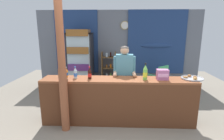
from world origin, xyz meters
name	(u,v)px	position (x,y,z in m)	size (l,w,h in m)	color
ground_plane	(118,106)	(0.00, 1.22, 0.00)	(7.94, 7.94, 0.00)	gray
back_wall_curtained	(119,48)	(0.02, 3.10, 1.30)	(5.47, 0.22, 2.53)	slate
stall_counter	(118,98)	(0.02, 0.37, 0.57)	(3.08, 0.48, 0.94)	brown
timber_post	(62,71)	(-1.00, 0.12, 1.17)	(0.17, 0.15, 2.44)	#995133
drink_fridge	(80,57)	(-1.21, 2.58, 1.05)	(0.77, 0.69, 1.91)	#232328
bottle_shelf_rack	(109,69)	(-0.32, 2.81, 0.62)	(0.48, 0.28, 1.19)	brown
plastic_lawn_chair	(160,77)	(1.26, 2.28, 0.49)	(0.62, 0.62, 0.86)	#4CC675
shopkeeper	(124,72)	(0.15, 0.88, 0.98)	(0.49, 0.42, 1.56)	#28282D
soda_bottle_lime_soda	(145,73)	(0.54, 0.43, 1.08)	(0.09, 0.09, 0.34)	#75C64C
soda_bottle_water	(75,73)	(-0.85, 0.48, 1.05)	(0.07, 0.07, 0.25)	silver
soda_bottle_orange_soda	(66,73)	(-1.06, 0.56, 1.03)	(0.07, 0.07, 0.22)	orange
soda_bottle_cola	(90,74)	(-0.56, 0.44, 1.05)	(0.07, 0.07, 0.26)	black
soda_bottle_grape_soda	(63,75)	(-1.06, 0.35, 1.04)	(0.07, 0.07, 0.24)	#56286B
snack_box_wafer	(162,75)	(0.89, 0.47, 1.04)	(0.22, 0.16, 0.20)	#B76699
pastry_tray	(192,78)	(1.49, 0.53, 0.96)	(0.43, 0.43, 0.07)	#BCBCC1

